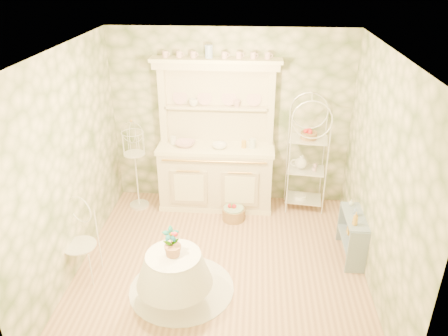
# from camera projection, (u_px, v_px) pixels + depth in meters

# --- Properties ---
(floor) EXTENTS (3.60, 3.60, 0.00)m
(floor) POSITION_uv_depth(u_px,v_px,m) (221.00, 265.00, 5.60)
(floor) COLOR tan
(floor) RESTS_ON ground
(ceiling) EXTENTS (3.60, 3.60, 0.00)m
(ceiling) POSITION_uv_depth(u_px,v_px,m) (220.00, 52.00, 4.42)
(ceiling) COLOR white
(ceiling) RESTS_ON floor
(wall_left) EXTENTS (3.60, 3.60, 0.00)m
(wall_left) POSITION_uv_depth(u_px,v_px,m) (68.00, 166.00, 5.13)
(wall_left) COLOR beige
(wall_left) RESTS_ON floor
(wall_right) EXTENTS (3.60, 3.60, 0.00)m
(wall_right) POSITION_uv_depth(u_px,v_px,m) (381.00, 177.00, 4.89)
(wall_right) COLOR beige
(wall_right) RESTS_ON floor
(wall_back) EXTENTS (3.60, 3.60, 0.00)m
(wall_back) POSITION_uv_depth(u_px,v_px,m) (230.00, 119.00, 6.62)
(wall_back) COLOR beige
(wall_back) RESTS_ON floor
(wall_front) EXTENTS (3.60, 3.60, 0.00)m
(wall_front) POSITION_uv_depth(u_px,v_px,m) (202.00, 274.00, 3.40)
(wall_front) COLOR beige
(wall_front) RESTS_ON floor
(kitchen_dresser) EXTENTS (1.87, 0.61, 2.29)m
(kitchen_dresser) POSITION_uv_depth(u_px,v_px,m) (216.00, 138.00, 6.48)
(kitchen_dresser) COLOR #EEE3C1
(kitchen_dresser) RESTS_ON floor
(bakers_rack) EXTENTS (0.64, 0.50, 1.91)m
(bakers_rack) POSITION_uv_depth(u_px,v_px,m) (307.00, 151.00, 6.50)
(bakers_rack) COLOR white
(bakers_rack) RESTS_ON floor
(side_shelf) EXTENTS (0.29, 0.75, 0.64)m
(side_shelf) POSITION_uv_depth(u_px,v_px,m) (352.00, 235.00, 5.65)
(side_shelf) COLOR #859AAE
(side_shelf) RESTS_ON floor
(round_table) EXTENTS (0.84, 0.84, 0.70)m
(round_table) POSITION_uv_depth(u_px,v_px,m) (175.00, 282.00, 4.80)
(round_table) COLOR white
(round_table) RESTS_ON floor
(cafe_chair) EXTENTS (0.58, 0.58, 0.97)m
(cafe_chair) POSITION_uv_depth(u_px,v_px,m) (79.00, 243.00, 5.22)
(cafe_chair) COLOR white
(cafe_chair) RESTS_ON floor
(birdcage_stand) EXTENTS (0.33, 0.33, 1.33)m
(birdcage_stand) POSITION_uv_depth(u_px,v_px,m) (136.00, 168.00, 6.64)
(birdcage_stand) COLOR white
(birdcage_stand) RESTS_ON floor
(floor_basket) EXTENTS (0.41, 0.41, 0.22)m
(floor_basket) POSITION_uv_depth(u_px,v_px,m) (234.00, 213.00, 6.54)
(floor_basket) COLOR #A47E4E
(floor_basket) RESTS_ON floor
(lace_rug) EXTENTS (1.53, 1.53, 0.01)m
(lace_rug) POSITION_uv_depth(u_px,v_px,m) (182.00, 288.00, 5.21)
(lace_rug) COLOR white
(lace_rug) RESTS_ON floor
(bowl_floral) EXTENTS (0.33, 0.33, 0.07)m
(bowl_floral) POSITION_uv_depth(u_px,v_px,m) (185.00, 146.00, 6.54)
(bowl_floral) COLOR white
(bowl_floral) RESTS_ON kitchen_dresser
(bowl_white) EXTENTS (0.29, 0.29, 0.07)m
(bowl_white) POSITION_uv_depth(u_px,v_px,m) (220.00, 148.00, 6.47)
(bowl_white) COLOR white
(bowl_white) RESTS_ON kitchen_dresser
(cup_left) EXTENTS (0.18, 0.18, 0.11)m
(cup_left) POSITION_uv_depth(u_px,v_px,m) (194.00, 104.00, 6.44)
(cup_left) COLOR white
(cup_left) RESTS_ON kitchen_dresser
(cup_right) EXTENTS (0.14, 0.14, 0.10)m
(cup_right) POSITION_uv_depth(u_px,v_px,m) (237.00, 105.00, 6.40)
(cup_right) COLOR white
(cup_right) RESTS_ON kitchen_dresser
(potted_geranium) EXTENTS (0.20, 0.17, 0.33)m
(potted_geranium) POSITION_uv_depth(u_px,v_px,m) (171.00, 244.00, 4.59)
(potted_geranium) COLOR #3F7238
(potted_geranium) RESTS_ON round_table
(bottle_amber) EXTENTS (0.09, 0.09, 0.18)m
(bottle_amber) POSITION_uv_depth(u_px,v_px,m) (355.00, 220.00, 5.31)
(bottle_amber) COLOR gold
(bottle_amber) RESTS_ON side_shelf
(bottle_blue) EXTENTS (0.06, 0.06, 0.12)m
(bottle_blue) POSITION_uv_depth(u_px,v_px,m) (355.00, 213.00, 5.52)
(bottle_blue) COLOR #8FA7D8
(bottle_blue) RESTS_ON side_shelf
(bottle_glass) EXTENTS (0.07, 0.07, 0.09)m
(bottle_glass) POSITION_uv_depth(u_px,v_px,m) (351.00, 203.00, 5.74)
(bottle_glass) COLOR silver
(bottle_glass) RESTS_ON side_shelf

